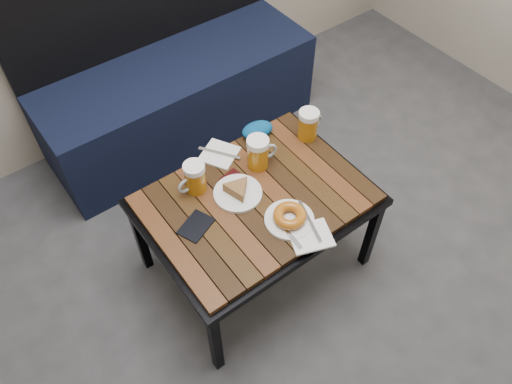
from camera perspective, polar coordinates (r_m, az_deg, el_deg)
bench at (r=2.65m, az=-9.16°, el=11.47°), size 1.40×0.50×0.95m
cafe_table at (r=1.90m, az=0.00°, el=-1.37°), size 0.84×0.62×0.47m
beer_mug_left at (r=1.85m, az=-7.03°, el=1.63°), size 0.12×0.08×0.13m
beer_mug_centre at (r=1.92m, az=0.29°, el=4.53°), size 0.13×0.10×0.14m
beer_mug_right at (r=2.05m, az=6.02°, el=7.70°), size 0.12×0.08×0.13m
plate_pie at (r=1.86m, az=-2.10°, el=0.13°), size 0.18×0.18×0.05m
plate_bagel at (r=1.79m, az=3.87°, el=-2.91°), size 0.18×0.23×0.05m
napkin_left at (r=2.01m, az=-4.20°, el=4.35°), size 0.18×0.18×0.01m
napkin_right at (r=1.76m, az=6.24°, el=-5.07°), size 0.18×0.17×0.01m
passport_navy at (r=1.79m, az=-6.88°, el=-3.89°), size 0.15×0.13×0.01m
passport_burgundy at (r=1.91m, az=-2.25°, el=1.19°), size 0.10×0.13×0.01m
knit_pouch at (r=2.07m, az=0.16°, el=7.11°), size 0.15×0.11×0.06m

